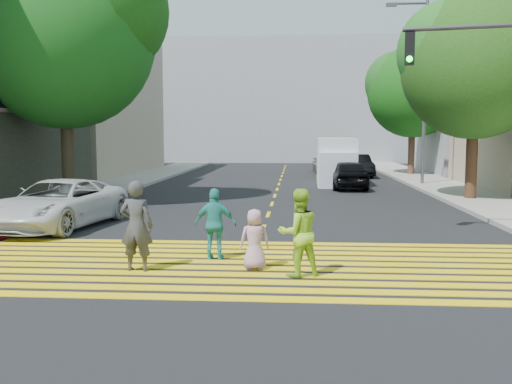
# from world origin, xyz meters

# --- Properties ---
(ground) EXTENTS (120.00, 120.00, 0.00)m
(ground) POSITION_xyz_m (0.00, 0.00, 0.00)
(ground) COLOR black
(sidewalk_left) EXTENTS (3.00, 40.00, 0.15)m
(sidewalk_left) POSITION_xyz_m (-8.50, 22.00, 0.07)
(sidewalk_left) COLOR gray
(sidewalk_left) RESTS_ON ground
(sidewalk_right) EXTENTS (3.00, 60.00, 0.15)m
(sidewalk_right) POSITION_xyz_m (8.50, 15.00, 0.07)
(sidewalk_right) COLOR gray
(sidewalk_right) RESTS_ON ground
(curb_red) EXTENTS (0.20, 8.00, 0.16)m
(curb_red) POSITION_xyz_m (-6.90, 6.00, 0.08)
(curb_red) COLOR maroon
(curb_red) RESTS_ON ground
(crosswalk) EXTENTS (13.40, 5.30, 0.01)m
(crosswalk) POSITION_xyz_m (0.00, 1.28, 0.01)
(crosswalk) COLOR yellow
(crosswalk) RESTS_ON ground
(lane_line) EXTENTS (0.12, 34.40, 0.01)m
(lane_line) POSITION_xyz_m (0.00, 22.50, 0.01)
(lane_line) COLOR yellow
(lane_line) RESTS_ON ground
(building_left_tan) EXTENTS (12.00, 16.00, 10.00)m
(building_left_tan) POSITION_xyz_m (-16.00, 28.00, 5.00)
(building_left_tan) COLOR tan
(building_left_tan) RESTS_ON ground
(building_right_grey) EXTENTS (10.00, 10.00, 10.00)m
(building_right_grey) POSITION_xyz_m (15.00, 30.00, 5.00)
(building_right_grey) COLOR gray
(building_right_grey) RESTS_ON ground
(backdrop_block) EXTENTS (30.00, 8.00, 12.00)m
(backdrop_block) POSITION_xyz_m (0.00, 48.00, 6.00)
(backdrop_block) COLOR gray
(backdrop_block) RESTS_ON ground
(tree_left) EXTENTS (8.53, 8.02, 10.25)m
(tree_left) POSITION_xyz_m (-8.05, 11.59, 6.91)
(tree_left) COLOR black
(tree_left) RESTS_ON ground
(tree_right_near) EXTENTS (7.63, 7.31, 8.66)m
(tree_right_near) POSITION_xyz_m (8.26, 13.45, 5.86)
(tree_right_near) COLOR black
(tree_right_near) RESTS_ON ground
(tree_right_far) EXTENTS (8.08, 7.85, 8.65)m
(tree_right_far) POSITION_xyz_m (8.65, 27.85, 5.84)
(tree_right_far) COLOR #482C1C
(tree_right_far) RESTS_ON ground
(pedestrian_man) EXTENTS (0.70, 0.48, 1.86)m
(pedestrian_man) POSITION_xyz_m (-2.27, 0.62, 0.93)
(pedestrian_man) COLOR #3B3B3B
(pedestrian_man) RESTS_ON ground
(pedestrian_woman) EXTENTS (1.03, 0.92, 1.74)m
(pedestrian_woman) POSITION_xyz_m (1.02, 0.42, 0.87)
(pedestrian_woman) COLOR #A0D52E
(pedestrian_woman) RESTS_ON ground
(pedestrian_child) EXTENTS (0.68, 0.51, 1.26)m
(pedestrian_child) POSITION_xyz_m (0.12, 0.93, 0.63)
(pedestrian_child) COLOR #C090AC
(pedestrian_child) RESTS_ON ground
(pedestrian_extra) EXTENTS (0.95, 0.41, 1.60)m
(pedestrian_extra) POSITION_xyz_m (-0.82, 1.78, 0.80)
(pedestrian_extra) COLOR teal
(pedestrian_extra) RESTS_ON ground
(white_sedan) EXTENTS (3.12, 5.45, 1.43)m
(white_sedan) POSITION_xyz_m (-6.12, 5.80, 0.72)
(white_sedan) COLOR silver
(white_sedan) RESTS_ON ground
(dark_car_near) EXTENTS (1.90, 4.43, 1.49)m
(dark_car_near) POSITION_xyz_m (3.60, 18.57, 0.75)
(dark_car_near) COLOR black
(dark_car_near) RESTS_ON ground
(silver_car) EXTENTS (2.10, 4.90, 1.41)m
(silver_car) POSITION_xyz_m (3.18, 31.00, 0.70)
(silver_car) COLOR gray
(silver_car) RESTS_ON ground
(dark_car_parked) EXTENTS (1.90, 4.52, 1.45)m
(dark_car_parked) POSITION_xyz_m (4.92, 26.84, 0.73)
(dark_car_parked) COLOR black
(dark_car_parked) RESTS_ON ground
(white_van) EXTENTS (2.16, 5.47, 2.56)m
(white_van) POSITION_xyz_m (3.15, 20.98, 1.22)
(white_van) COLOR silver
(white_van) RESTS_ON ground
(street_lamp) EXTENTS (2.21, 0.24, 9.78)m
(street_lamp) POSITION_xyz_m (7.50, 20.38, 5.61)
(street_lamp) COLOR slate
(street_lamp) RESTS_ON ground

